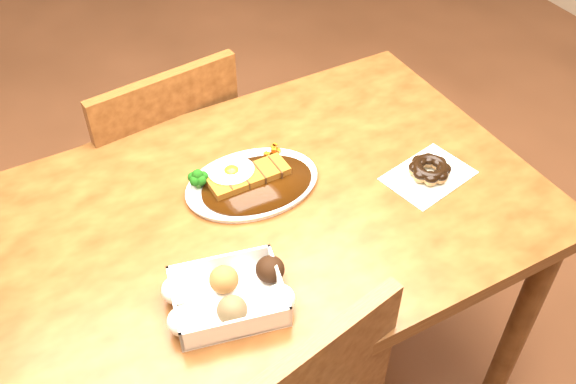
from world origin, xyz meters
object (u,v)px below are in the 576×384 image
table (269,237)px  katsu_curry_plate (249,181)px  chair_far (160,169)px  pon_de_ring (430,170)px  donut_box (228,295)px

table → katsu_curry_plate: katsu_curry_plate is taller
chair_far → katsu_curry_plate: (0.08, -0.46, 0.29)m
chair_far → katsu_curry_plate: bearing=93.8°
table → pon_de_ring: bearing=-13.6°
katsu_curry_plate → pon_de_ring: katsu_curry_plate is taller
chair_far → table: bearing=92.9°
donut_box → table: bearing=46.6°
katsu_curry_plate → pon_de_ring: (0.37, -0.17, 0.00)m
table → pon_de_ring: pon_de_ring is taller
table → donut_box: size_ratio=4.83×
chair_far → donut_box: chair_far is taller
pon_de_ring → chair_far: bearing=126.1°
chair_far → katsu_curry_plate: chair_far is taller
table → donut_box: (-0.19, -0.20, 0.13)m
katsu_curry_plate → chair_far: bearing=100.2°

